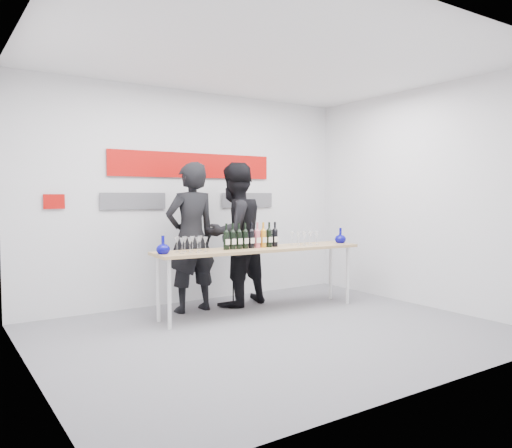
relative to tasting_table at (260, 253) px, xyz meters
name	(u,v)px	position (x,y,z in m)	size (l,w,h in m)	color
ground	(275,332)	(-0.39, -0.87, -0.78)	(5.00, 5.00, 0.00)	slate
back_wall	(194,197)	(-0.39, 1.13, 0.72)	(5.00, 0.04, 3.00)	silver
signage	(191,175)	(-0.45, 1.10, 1.02)	(3.38, 0.02, 0.79)	#B30B07
tasting_table	(260,253)	(0.00, 0.00, 0.00)	(2.85, 0.72, 0.85)	tan
wine_bottles	(251,235)	(-0.12, 0.03, 0.23)	(0.80, 0.12, 0.33)	black
decanter_left	(163,245)	(-1.32, 0.06, 0.17)	(0.16, 0.16, 0.21)	#080783
decanter_right	(340,235)	(1.32, -0.09, 0.17)	(0.16, 0.16, 0.21)	#080783
glasses_left	(191,244)	(-0.96, 0.05, 0.16)	(0.37, 0.24, 0.18)	silver
glasses_right	(304,238)	(0.70, -0.04, 0.16)	(0.37, 0.24, 0.18)	silver
presenter_left	(191,237)	(-0.72, 0.55, 0.20)	(0.71, 0.47, 1.96)	black
presenter_right	(235,234)	(-0.06, 0.55, 0.20)	(0.96, 0.75, 1.97)	black
mic_stand	(233,276)	(-0.14, 0.45, -0.35)	(0.17, 0.17, 1.42)	black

